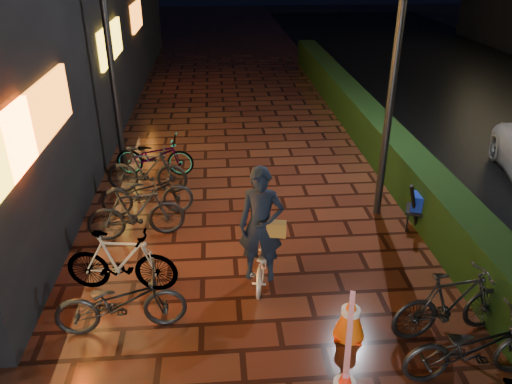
{
  "coord_description": "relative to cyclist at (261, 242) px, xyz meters",
  "views": [
    {
      "loc": [
        -0.78,
        -4.5,
        4.98
      ],
      "look_at": [
        -0.16,
        3.12,
        1.1
      ],
      "focal_mm": 35.0,
      "sensor_mm": 36.0,
      "label": 1
    }
  ],
  "objects": [
    {
      "name": "ground",
      "position": [
        0.16,
        -2.08,
        -0.75
      ],
      "size": [
        80.0,
        80.0,
        0.0
      ],
      "primitive_type": "plane",
      "color": "#381911",
      "rests_on": "ground"
    },
    {
      "name": "hedge",
      "position": [
        3.46,
        5.92,
        -0.25
      ],
      "size": [
        0.7,
        20.0,
        1.0
      ],
      "primitive_type": "cube",
      "color": "black",
      "rests_on": "ground"
    },
    {
      "name": "lamp_post_hedge",
      "position": [
        2.56,
        2.09,
        2.21
      ],
      "size": [
        0.51,
        0.24,
        5.38
      ],
      "color": "black",
      "rests_on": "ground"
    },
    {
      "name": "lamp_post_sf",
      "position": [
        -2.87,
        4.52,
        2.35
      ],
      "size": [
        0.54,
        0.24,
        5.65
      ],
      "color": "black",
      "rests_on": "ground"
    },
    {
      "name": "cyclist",
      "position": [
        0.0,
        0.0,
        0.0
      ],
      "size": [
        0.78,
        1.48,
        2.03
      ],
      "color": "silver",
      "rests_on": "ground"
    },
    {
      "name": "traffic_barrier",
      "position": [
        0.92,
        -1.96,
        -0.41
      ],
      "size": [
        0.86,
        1.71,
        0.7
      ],
      "color": "red",
      "rests_on": "ground"
    },
    {
      "name": "cart_assembly",
      "position": [
        3.15,
        1.37,
        -0.22
      ],
      "size": [
        0.74,
        0.64,
        1.05
      ],
      "color": "black",
      "rests_on": "ground"
    },
    {
      "name": "parked_bikes_storefront",
      "position": [
        -2.12,
        1.79,
        -0.25
      ],
      "size": [
        1.97,
        6.11,
        1.06
      ],
      "color": "black",
      "rests_on": "ground"
    },
    {
      "name": "parked_bikes_hedge",
      "position": [
        2.48,
        -2.28,
        -0.24
      ],
      "size": [
        1.9,
        2.53,
        1.06
      ],
      "color": "black",
      "rests_on": "ground"
    }
  ]
}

